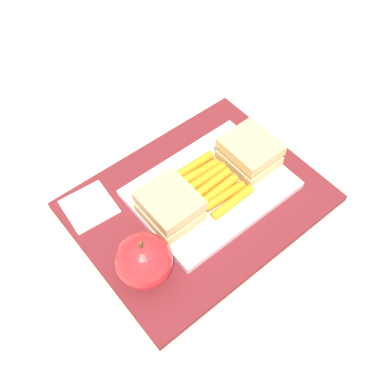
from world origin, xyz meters
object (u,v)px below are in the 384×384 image
(sandwich_half_left, at_px, (250,152))
(carrot_sticks_bundle, at_px, (211,184))
(food_tray, at_px, (211,189))
(paper_napkin, at_px, (89,207))
(apple, at_px, (144,261))
(sandwich_half_right, at_px, (170,206))

(sandwich_half_left, height_order, carrot_sticks_bundle, sandwich_half_left)
(food_tray, bearing_deg, sandwich_half_left, 180.00)
(sandwich_half_left, height_order, paper_napkin, sandwich_half_left)
(carrot_sticks_bundle, xyz_separation_m, apple, (0.16, 0.05, 0.02))
(sandwich_half_right, bearing_deg, apple, 30.96)
(carrot_sticks_bundle, bearing_deg, apple, 16.81)
(sandwich_half_right, height_order, carrot_sticks_bundle, sandwich_half_right)
(apple, relative_size, paper_napkin, 1.25)
(food_tray, distance_m, sandwich_half_right, 0.08)
(carrot_sticks_bundle, bearing_deg, paper_napkin, -30.43)
(sandwich_half_left, height_order, sandwich_half_right, same)
(food_tray, height_order, paper_napkin, food_tray)
(apple, bearing_deg, food_tray, -163.15)
(carrot_sticks_bundle, relative_size, paper_napkin, 1.47)
(sandwich_half_left, bearing_deg, sandwich_half_right, 0.00)
(carrot_sticks_bundle, xyz_separation_m, paper_napkin, (0.16, -0.09, -0.02))
(food_tray, relative_size, apple, 2.64)
(sandwich_half_left, xyz_separation_m, sandwich_half_right, (0.16, 0.00, 0.00))
(sandwich_half_right, relative_size, carrot_sticks_bundle, 0.78)
(apple, bearing_deg, sandwich_half_left, -168.54)
(food_tray, distance_m, paper_napkin, 0.19)
(food_tray, distance_m, sandwich_half_left, 0.08)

